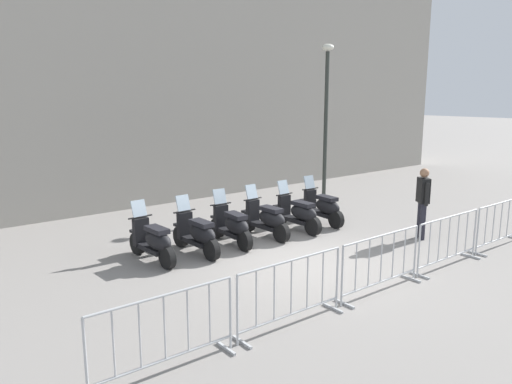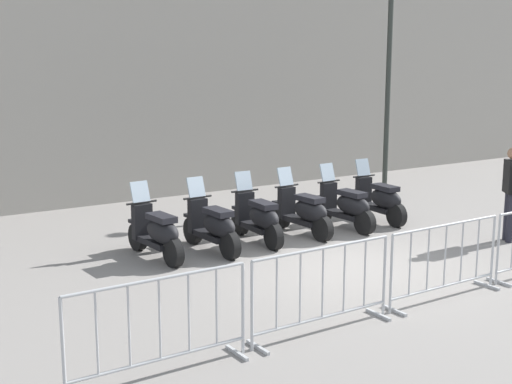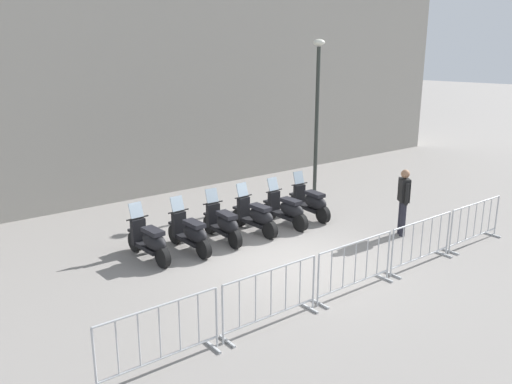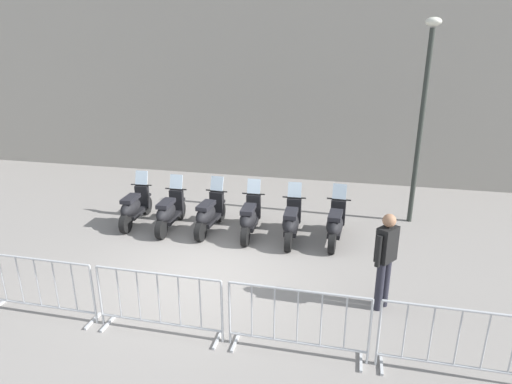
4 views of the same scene
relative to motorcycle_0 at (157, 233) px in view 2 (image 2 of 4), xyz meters
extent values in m
plane|color=gray|center=(2.06, -2.49, -0.45)|extent=(120.00, 120.00, 0.00)
cylinder|color=black|center=(0.09, 0.69, -0.21)|extent=(0.20, 0.49, 0.48)
cylinder|color=black|center=(-0.07, -0.54, -0.21)|extent=(0.20, 0.49, 0.48)
cube|color=black|center=(0.01, 0.08, -0.17)|extent=(0.39, 0.90, 0.10)
ellipsoid|color=black|center=(-0.03, -0.20, 0.07)|extent=(0.46, 0.88, 0.40)
cube|color=black|center=(-0.02, -0.17, 0.29)|extent=(0.35, 0.63, 0.10)
cube|color=black|center=(0.07, 0.51, 0.10)|extent=(0.36, 0.18, 0.60)
cylinder|color=black|center=(0.07, 0.51, 0.43)|extent=(0.56, 0.11, 0.04)
cube|color=silver|center=(0.07, 0.56, 0.61)|extent=(0.34, 0.18, 0.35)
cube|color=black|center=(0.09, 0.69, 0.06)|extent=(0.24, 0.34, 0.06)
cylinder|color=black|center=(1.07, 0.38, -0.21)|extent=(0.21, 0.50, 0.48)
cylinder|color=black|center=(0.87, -0.84, -0.21)|extent=(0.21, 0.50, 0.48)
cube|color=black|center=(0.97, -0.23, -0.17)|extent=(0.41, 0.90, 0.10)
ellipsoid|color=black|center=(0.92, -0.50, 0.07)|extent=(0.49, 0.89, 0.40)
cube|color=black|center=(0.93, -0.47, 0.29)|extent=(0.37, 0.64, 0.10)
cube|color=black|center=(1.04, 0.20, 0.10)|extent=(0.36, 0.19, 0.60)
cylinder|color=black|center=(1.04, 0.20, 0.43)|extent=(0.56, 0.12, 0.04)
cube|color=silver|center=(1.04, 0.25, 0.61)|extent=(0.34, 0.19, 0.35)
cube|color=black|center=(1.07, 0.38, 0.06)|extent=(0.25, 0.35, 0.06)
cylinder|color=black|center=(2.12, 0.26, -0.21)|extent=(0.26, 0.50, 0.48)
cylinder|color=black|center=(1.81, -0.94, -0.21)|extent=(0.26, 0.50, 0.48)
cube|color=black|center=(1.96, -0.34, -0.17)|extent=(0.49, 0.91, 0.10)
ellipsoid|color=black|center=(1.89, -0.61, 0.07)|extent=(0.56, 0.90, 0.40)
cube|color=black|center=(1.90, -0.58, 0.29)|extent=(0.42, 0.65, 0.10)
cube|color=black|center=(2.07, 0.08, 0.10)|extent=(0.36, 0.22, 0.60)
cylinder|color=black|center=(2.07, 0.08, 0.43)|extent=(0.55, 0.18, 0.04)
cube|color=silver|center=(2.08, 0.13, 0.61)|extent=(0.34, 0.22, 0.35)
cube|color=black|center=(2.12, 0.26, 0.06)|extent=(0.27, 0.36, 0.06)
cylinder|color=black|center=(3.03, 0.07, -0.21)|extent=(0.21, 0.49, 0.48)
cylinder|color=black|center=(2.85, -1.15, -0.21)|extent=(0.21, 0.49, 0.48)
cube|color=black|center=(2.94, -0.54, -0.17)|extent=(0.40, 0.90, 0.10)
ellipsoid|color=black|center=(2.90, -0.82, 0.07)|extent=(0.47, 0.88, 0.40)
cube|color=black|center=(2.91, -0.78, 0.29)|extent=(0.36, 0.63, 0.10)
cube|color=black|center=(3.00, -0.11, 0.10)|extent=(0.36, 0.19, 0.60)
cylinder|color=black|center=(3.00, -0.11, 0.43)|extent=(0.56, 0.11, 0.04)
cube|color=silver|center=(3.01, -0.06, 0.61)|extent=(0.34, 0.18, 0.35)
cube|color=black|center=(3.03, 0.07, 0.06)|extent=(0.24, 0.34, 0.06)
cylinder|color=black|center=(4.01, -0.16, -0.21)|extent=(0.21, 0.50, 0.48)
cylinder|color=black|center=(3.81, -1.39, -0.21)|extent=(0.21, 0.50, 0.48)
cube|color=black|center=(3.91, -0.78, -0.17)|extent=(0.41, 0.90, 0.10)
ellipsoid|color=black|center=(3.87, -1.05, 0.07)|extent=(0.49, 0.89, 0.40)
cube|color=black|center=(3.87, -1.02, 0.29)|extent=(0.37, 0.64, 0.10)
cube|color=black|center=(3.98, -0.35, 0.10)|extent=(0.36, 0.19, 0.60)
cylinder|color=black|center=(3.98, -0.35, 0.43)|extent=(0.56, 0.12, 0.04)
cube|color=silver|center=(3.99, -0.30, 0.61)|extent=(0.34, 0.19, 0.35)
cube|color=black|center=(4.01, -0.16, 0.06)|extent=(0.25, 0.35, 0.06)
cylinder|color=black|center=(5.06, -0.26, -0.21)|extent=(0.25, 0.50, 0.48)
cylinder|color=black|center=(4.76, -1.46, -0.21)|extent=(0.25, 0.50, 0.48)
cube|color=black|center=(4.91, -0.86, -0.17)|extent=(0.48, 0.91, 0.10)
ellipsoid|color=black|center=(4.84, -1.13, 0.07)|extent=(0.56, 0.90, 0.40)
cube|color=black|center=(4.85, -1.10, 0.29)|extent=(0.42, 0.65, 0.10)
cube|color=black|center=(5.02, -0.44, 0.10)|extent=(0.36, 0.22, 0.60)
cylinder|color=black|center=(5.02, -0.44, 0.43)|extent=(0.55, 0.17, 0.04)
cube|color=silver|center=(5.03, -0.39, 0.61)|extent=(0.34, 0.21, 0.35)
cube|color=black|center=(5.06, -0.26, 0.06)|extent=(0.27, 0.36, 0.06)
cube|color=#B2B5B7|center=(-1.59, -3.70, -0.43)|extent=(0.12, 0.44, 0.04)
cylinder|color=#B2B5B7|center=(-3.49, -3.33, 0.07)|extent=(0.04, 0.04, 1.05)
cylinder|color=#B2B5B7|center=(-1.51, -3.71, 0.07)|extent=(0.04, 0.04, 1.05)
cylinder|color=#B2B5B7|center=(-2.50, -3.52, 0.60)|extent=(1.99, 0.42, 0.04)
cylinder|color=#B2B5B7|center=(-2.50, -3.52, -0.27)|extent=(1.99, 0.42, 0.04)
cylinder|color=#B2B5B7|center=(-3.16, -3.39, 0.16)|extent=(0.02, 0.02, 0.87)
cylinder|color=#B2B5B7|center=(-2.83, -3.46, 0.16)|extent=(0.02, 0.02, 0.87)
cylinder|color=#B2B5B7|center=(-2.50, -3.52, 0.16)|extent=(0.02, 0.02, 0.87)
cylinder|color=#B2B5B7|center=(-2.17, -3.58, 0.16)|extent=(0.02, 0.02, 0.87)
cylinder|color=#B2B5B7|center=(-1.84, -3.65, 0.16)|extent=(0.02, 0.02, 0.87)
cube|color=#B2B5B7|center=(-1.31, -3.75, -0.43)|extent=(0.12, 0.44, 0.04)
cube|color=#B2B5B7|center=(0.52, -4.10, -0.43)|extent=(0.12, 0.44, 0.04)
cylinder|color=#B2B5B7|center=(-1.39, -3.73, 0.07)|extent=(0.04, 0.04, 1.05)
cylinder|color=#B2B5B7|center=(0.60, -4.11, 0.07)|extent=(0.04, 0.04, 1.05)
cylinder|color=#B2B5B7|center=(-0.40, -3.92, 0.60)|extent=(1.99, 0.42, 0.04)
cylinder|color=#B2B5B7|center=(-0.40, -3.92, -0.27)|extent=(1.99, 0.42, 0.04)
cylinder|color=#B2B5B7|center=(-1.06, -3.80, 0.16)|extent=(0.02, 0.02, 0.87)
cylinder|color=#B2B5B7|center=(-0.73, -3.86, 0.16)|extent=(0.02, 0.02, 0.87)
cylinder|color=#B2B5B7|center=(-0.40, -3.92, 0.16)|extent=(0.02, 0.02, 0.87)
cylinder|color=#B2B5B7|center=(-0.06, -3.99, 0.16)|extent=(0.02, 0.02, 0.87)
cylinder|color=#B2B5B7|center=(0.27, -4.05, 0.16)|extent=(0.02, 0.02, 0.87)
cube|color=#B2B5B7|center=(0.79, -4.15, -0.43)|extent=(0.12, 0.44, 0.04)
cube|color=#B2B5B7|center=(2.62, -4.50, -0.43)|extent=(0.12, 0.44, 0.04)
cylinder|color=#B2B5B7|center=(0.71, -4.14, 0.07)|extent=(0.04, 0.04, 1.05)
cylinder|color=#B2B5B7|center=(2.70, -4.52, 0.07)|extent=(0.04, 0.04, 1.05)
cylinder|color=#B2B5B7|center=(1.71, -4.33, 0.60)|extent=(1.99, 0.42, 0.04)
cylinder|color=#B2B5B7|center=(1.71, -4.33, -0.27)|extent=(1.99, 0.42, 0.04)
cylinder|color=#B2B5B7|center=(1.05, -4.20, 0.16)|extent=(0.02, 0.02, 0.87)
cylinder|color=#B2B5B7|center=(1.38, -4.26, 0.16)|extent=(0.02, 0.02, 0.87)
cylinder|color=#B2B5B7|center=(1.71, -4.33, 0.16)|extent=(0.02, 0.02, 0.87)
cylinder|color=#B2B5B7|center=(2.04, -4.39, 0.16)|extent=(0.02, 0.02, 0.87)
cylinder|color=#B2B5B7|center=(2.37, -4.45, 0.16)|extent=(0.02, 0.02, 0.87)
cube|color=#B2B5B7|center=(2.90, -4.55, -0.43)|extent=(0.12, 0.44, 0.04)
cylinder|color=#B2B5B7|center=(2.82, -4.54, 0.07)|extent=(0.04, 0.04, 1.05)
cylinder|color=#2D332D|center=(7.00, 0.43, 1.89)|extent=(0.12, 0.12, 4.68)
cylinder|color=#23232D|center=(5.26, -3.57, 0.00)|extent=(0.14, 0.14, 0.90)
cylinder|color=#23232D|center=(5.39, -3.44, 0.00)|extent=(0.14, 0.14, 0.90)
cube|color=black|center=(5.33, -3.50, 0.75)|extent=(0.41, 0.41, 0.60)
cylinder|color=black|center=(5.49, -3.35, 0.70)|extent=(0.09, 0.09, 0.55)
camera|label=1|loc=(-6.13, -8.26, 3.12)|focal=35.23mm
camera|label=2|loc=(-6.36, -8.95, 2.75)|focal=47.50mm
camera|label=3|loc=(-6.80, -9.27, 4.32)|focal=37.17mm
camera|label=4|loc=(3.39, -10.00, 3.84)|focal=30.26mm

